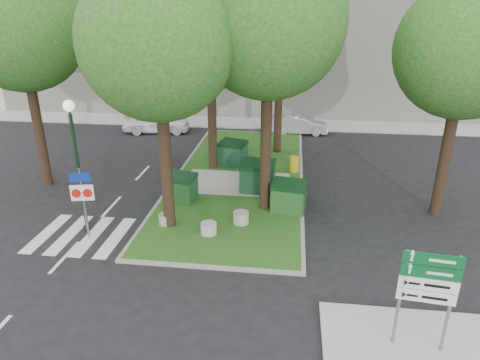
% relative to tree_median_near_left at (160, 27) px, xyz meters
% --- Properties ---
extents(ground, '(120.00, 120.00, 0.00)m').
position_rel_tree_median_near_left_xyz_m(ground, '(1.41, -2.56, -7.32)').
color(ground, black).
rests_on(ground, ground).
extents(median_island, '(6.00, 16.00, 0.12)m').
position_rel_tree_median_near_left_xyz_m(median_island, '(1.91, 5.44, -7.26)').
color(median_island, '#174915').
rests_on(median_island, ground).
extents(median_kerb, '(6.30, 16.30, 0.10)m').
position_rel_tree_median_near_left_xyz_m(median_kerb, '(1.91, 5.44, -7.27)').
color(median_kerb, gray).
rests_on(median_kerb, ground).
extents(building_sidewalk, '(42.00, 3.00, 0.12)m').
position_rel_tree_median_near_left_xyz_m(building_sidewalk, '(1.41, 15.94, -7.26)').
color(building_sidewalk, '#999993').
rests_on(building_sidewalk, ground).
extents(zebra_crossing, '(5.00, 3.00, 0.01)m').
position_rel_tree_median_near_left_xyz_m(zebra_crossing, '(-2.34, -1.06, -7.31)').
color(zebra_crossing, silver).
rests_on(zebra_crossing, ground).
extents(apartment_building, '(41.00, 12.00, 16.00)m').
position_rel_tree_median_near_left_xyz_m(apartment_building, '(1.41, 23.44, 0.68)').
color(apartment_building, '#BFB68F').
rests_on(apartment_building, ground).
extents(tree_median_near_left, '(5.20, 5.20, 10.53)m').
position_rel_tree_median_near_left_xyz_m(tree_median_near_left, '(0.00, 0.00, 0.00)').
color(tree_median_near_left, black).
rests_on(tree_median_near_left, ground).
extents(tree_median_near_right, '(5.60, 5.60, 11.46)m').
position_rel_tree_median_near_left_xyz_m(tree_median_near_right, '(3.50, 2.00, 0.67)').
color(tree_median_near_right, black).
rests_on(tree_median_near_right, ground).
extents(tree_median_mid, '(4.80, 4.80, 9.99)m').
position_rel_tree_median_near_left_xyz_m(tree_median_mid, '(0.50, 6.50, -0.34)').
color(tree_median_mid, black).
rests_on(tree_median_mid, ground).
extents(tree_street_left, '(5.40, 5.40, 11.00)m').
position_rel_tree_median_near_left_xyz_m(tree_street_left, '(-7.00, 3.50, 0.33)').
color(tree_street_left, black).
rests_on(tree_street_left, ground).
extents(tree_street_right, '(5.00, 5.00, 10.06)m').
position_rel_tree_median_near_left_xyz_m(tree_street_right, '(10.50, 2.50, -0.33)').
color(tree_street_right, black).
rests_on(tree_street_right, ground).
extents(dumpster_a, '(1.48, 1.19, 1.21)m').
position_rel_tree_median_near_left_xyz_m(dumpster_a, '(-0.23, 2.23, -6.62)').
color(dumpster_a, '#0E3410').
rests_on(dumpster_a, median_island).
extents(dumpster_b, '(1.64, 1.38, 1.30)m').
position_rel_tree_median_near_left_xyz_m(dumpster_b, '(1.37, 7.01, -6.57)').
color(dumpster_b, '#113B24').
rests_on(dumpster_b, median_island).
extents(dumpster_c, '(1.61, 1.17, 1.45)m').
position_rel_tree_median_near_left_xyz_m(dumpster_c, '(2.97, 3.59, -6.50)').
color(dumpster_c, black).
rests_on(dumpster_c, median_island).
extents(dumpster_d, '(1.51, 1.16, 1.29)m').
position_rel_tree_median_near_left_xyz_m(dumpster_d, '(4.41, 1.76, -6.58)').
color(dumpster_d, '#164716').
rests_on(dumpster_d, median_island).
extents(bollard_left, '(0.57, 0.57, 0.41)m').
position_rel_tree_median_near_left_xyz_m(bollard_left, '(-0.25, 0.01, -6.99)').
color(bollard_left, gray).
rests_on(bollard_left, median_island).
extents(bollard_right, '(0.62, 0.62, 0.44)m').
position_rel_tree_median_near_left_xyz_m(bollard_right, '(2.61, 0.44, -6.97)').
color(bollard_right, gray).
rests_on(bollard_right, median_island).
extents(bollard_mid, '(0.59, 0.59, 0.42)m').
position_rel_tree_median_near_left_xyz_m(bollard_mid, '(1.53, -0.55, -6.99)').
color(bollard_mid, '#A2A29D').
rests_on(bollard_mid, median_island).
extents(litter_bin, '(0.45, 0.45, 0.79)m').
position_rel_tree_median_near_left_xyz_m(litter_bin, '(4.61, 6.29, -6.80)').
color(litter_bin, gold).
rests_on(litter_bin, median_island).
extents(street_lamp, '(0.40, 0.40, 4.99)m').
position_rel_tree_median_near_left_xyz_m(street_lamp, '(-3.18, -0.64, -4.18)').
color(street_lamp, black).
rests_on(street_lamp, ground).
extents(traffic_sign_pole, '(0.81, 0.21, 2.72)m').
position_rel_tree_median_near_left_xyz_m(traffic_sign_pole, '(-2.89, -1.13, -5.57)').
color(traffic_sign_pole, slate).
rests_on(traffic_sign_pole, ground).
extents(directional_sign, '(1.33, 0.22, 2.66)m').
position_rel_tree_median_near_left_xyz_m(directional_sign, '(7.72, -5.47, -5.43)').
color(directional_sign, slate).
rests_on(directional_sign, sidewalk_corner).
extents(car_white, '(4.61, 2.35, 1.50)m').
position_rel_tree_median_near_left_xyz_m(car_white, '(-4.65, 12.94, -6.56)').
color(car_white, white).
rests_on(car_white, ground).
extents(car_silver, '(3.74, 1.43, 1.22)m').
position_rel_tree_median_near_left_xyz_m(car_silver, '(4.91, 13.74, -6.71)').
color(car_silver, '#ACB0B4').
rests_on(car_silver, ground).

